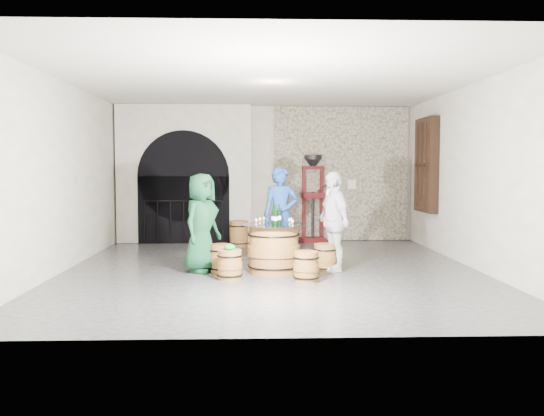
{
  "coord_description": "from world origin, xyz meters",
  "views": [
    {
      "loc": [
        -0.32,
        -9.77,
        1.74
      ],
      "look_at": [
        0.02,
        0.1,
        1.05
      ],
      "focal_mm": 38.0,
      "sensor_mm": 36.0,
      "label": 1
    }
  ],
  "objects_px": {
    "barrel_stool_far": "(279,251)",
    "wine_bottle_center": "(276,217)",
    "corking_press": "(313,192)",
    "person_white": "(333,221)",
    "wine_bottle_right": "(279,216)",
    "side_barrel": "(239,234)",
    "barrel_stool_right": "(325,258)",
    "barrel_stool_near_right": "(306,267)",
    "wine_bottle_left": "(274,216)",
    "barrel_table": "(274,249)",
    "person_green": "(202,223)",
    "barrel_stool_left": "(221,258)",
    "barrel_stool_near_left": "(230,265)",
    "person_blue": "(281,215)"
  },
  "relations": [
    {
      "from": "person_white",
      "to": "barrel_stool_far",
      "type": "bearing_deg",
      "value": -146.71
    },
    {
      "from": "side_barrel",
      "to": "person_white",
      "type": "bearing_deg",
      "value": -61.53
    },
    {
      "from": "barrel_stool_left",
      "to": "person_blue",
      "type": "distance_m",
      "value": 1.59
    },
    {
      "from": "corking_press",
      "to": "person_white",
      "type": "bearing_deg",
      "value": -100.06
    },
    {
      "from": "barrel_stool_right",
      "to": "barrel_stool_near_right",
      "type": "distance_m",
      "value": 0.95
    },
    {
      "from": "person_green",
      "to": "side_barrel",
      "type": "distance_m",
      "value": 3.14
    },
    {
      "from": "barrel_stool_right",
      "to": "wine_bottle_center",
      "type": "distance_m",
      "value": 1.12
    },
    {
      "from": "person_white",
      "to": "side_barrel",
      "type": "bearing_deg",
      "value": -168.2
    },
    {
      "from": "barrel_stool_far",
      "to": "person_green",
      "type": "height_order",
      "value": "person_green"
    },
    {
      "from": "person_white",
      "to": "corking_press",
      "type": "bearing_deg",
      "value": 162.52
    },
    {
      "from": "wine_bottle_center",
      "to": "side_barrel",
      "type": "bearing_deg",
      "value": 101.73
    },
    {
      "from": "wine_bottle_right",
      "to": "barrel_stool_far",
      "type": "bearing_deg",
      "value": 86.65
    },
    {
      "from": "person_blue",
      "to": "barrel_stool_near_left",
      "type": "bearing_deg",
      "value": -117.96
    },
    {
      "from": "wine_bottle_center",
      "to": "side_barrel",
      "type": "distance_m",
      "value": 3.38
    },
    {
      "from": "person_white",
      "to": "wine_bottle_right",
      "type": "distance_m",
      "value": 0.92
    },
    {
      "from": "barrel_stool_left",
      "to": "wine_bottle_center",
      "type": "distance_m",
      "value": 1.16
    },
    {
      "from": "barrel_stool_far",
      "to": "barrel_stool_near_left",
      "type": "height_order",
      "value": "same"
    },
    {
      "from": "barrel_stool_far",
      "to": "wine_bottle_center",
      "type": "bearing_deg",
      "value": -96.6
    },
    {
      "from": "barrel_table",
      "to": "side_barrel",
      "type": "bearing_deg",
      "value": 101.44
    },
    {
      "from": "barrel_stool_near_right",
      "to": "barrel_stool_far",
      "type": "bearing_deg",
      "value": 101.76
    },
    {
      "from": "person_white",
      "to": "wine_bottle_right",
      "type": "bearing_deg",
      "value": -105.27
    },
    {
      "from": "barrel_stool_far",
      "to": "barrel_stool_right",
      "type": "bearing_deg",
      "value": -45.64
    },
    {
      "from": "person_green",
      "to": "person_blue",
      "type": "height_order",
      "value": "person_blue"
    },
    {
      "from": "wine_bottle_right",
      "to": "barrel_stool_right",
      "type": "bearing_deg",
      "value": 0.29
    },
    {
      "from": "barrel_stool_right",
      "to": "wine_bottle_left",
      "type": "xyz_separation_m",
      "value": [
        -0.87,
        -0.05,
        0.71
      ]
    },
    {
      "from": "person_blue",
      "to": "barrel_stool_left",
      "type": "bearing_deg",
      "value": -136.03
    },
    {
      "from": "barrel_stool_near_right",
      "to": "wine_bottle_left",
      "type": "distance_m",
      "value": 1.17
    },
    {
      "from": "barrel_stool_right",
      "to": "barrel_stool_far",
      "type": "bearing_deg",
      "value": 134.36
    },
    {
      "from": "wine_bottle_center",
      "to": "side_barrel",
      "type": "relative_size",
      "value": 0.56
    },
    {
      "from": "barrel_table",
      "to": "wine_bottle_right",
      "type": "bearing_deg",
      "value": 50.78
    },
    {
      "from": "barrel_stool_near_left",
      "to": "person_green",
      "type": "bearing_deg",
      "value": 126.16
    },
    {
      "from": "barrel_stool_near_left",
      "to": "wine_bottle_center",
      "type": "xyz_separation_m",
      "value": [
        0.73,
        0.47,
        0.71
      ]
    },
    {
      "from": "wine_bottle_left",
      "to": "side_barrel",
      "type": "distance_m",
      "value": 3.26
    },
    {
      "from": "barrel_stool_near_left",
      "to": "wine_bottle_left",
      "type": "height_order",
      "value": "wine_bottle_left"
    },
    {
      "from": "wine_bottle_left",
      "to": "wine_bottle_right",
      "type": "distance_m",
      "value": 0.1
    },
    {
      "from": "barrel_stool_right",
      "to": "person_white",
      "type": "bearing_deg",
      "value": 7.65
    },
    {
      "from": "barrel_stool_left",
      "to": "barrel_stool_near_left",
      "type": "distance_m",
      "value": 0.66
    },
    {
      "from": "barrel_stool_far",
      "to": "person_green",
      "type": "xyz_separation_m",
      "value": [
        -1.33,
        -0.72,
        0.59
      ]
    },
    {
      "from": "person_white",
      "to": "wine_bottle_left",
      "type": "xyz_separation_m",
      "value": [
        -1.01,
        -0.07,
        0.1
      ]
    },
    {
      "from": "barrel_stool_left",
      "to": "wine_bottle_right",
      "type": "height_order",
      "value": "wine_bottle_right"
    },
    {
      "from": "barrel_stool_near_right",
      "to": "person_white",
      "type": "bearing_deg",
      "value": 58.52
    },
    {
      "from": "side_barrel",
      "to": "corking_press",
      "type": "xyz_separation_m",
      "value": [
        1.71,
        0.78,
        0.9
      ]
    },
    {
      "from": "barrel_stool_right",
      "to": "wine_bottle_left",
      "type": "height_order",
      "value": "wine_bottle_left"
    },
    {
      "from": "barrel_stool_left",
      "to": "barrel_stool_right",
      "type": "distance_m",
      "value": 1.75
    },
    {
      "from": "barrel_stool_far",
      "to": "wine_bottle_right",
      "type": "relative_size",
      "value": 1.44
    },
    {
      "from": "barrel_stool_near_left",
      "to": "corking_press",
      "type": "relative_size",
      "value": 0.23
    },
    {
      "from": "person_white",
      "to": "side_barrel",
      "type": "distance_m",
      "value": 3.52
    },
    {
      "from": "barrel_stool_near_right",
      "to": "corking_press",
      "type": "distance_m",
      "value": 4.85
    },
    {
      "from": "barrel_stool_far",
      "to": "wine_bottle_left",
      "type": "xyz_separation_m",
      "value": [
        -0.13,
        -0.8,
        0.71
      ]
    },
    {
      "from": "wine_bottle_left",
      "to": "barrel_stool_left",
      "type": "bearing_deg",
      "value": 177.32
    }
  ]
}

